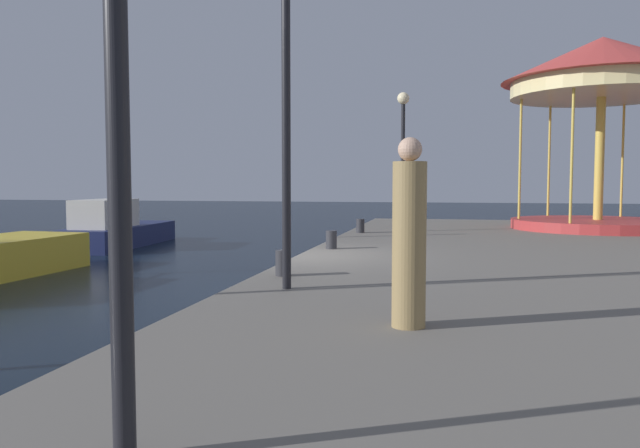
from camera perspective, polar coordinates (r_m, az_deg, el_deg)
name	(u,v)px	position (r m, az deg, el deg)	size (l,w,h in m)	color
ground_plane	(299,294)	(12.50, -2.00, -6.51)	(120.00, 120.00, 0.00)	black
motorboat_navy	(116,229)	(22.77, -18.48, -0.48)	(2.28, 5.93, 1.69)	#19214C
carousel	(602,85)	(21.24, 24.73, 11.68)	(6.02, 6.02, 5.93)	#B23333
lamp_post_mid_promenade	(286,65)	(8.47, -3.18, 14.58)	(0.36, 0.36, 4.44)	black
lamp_post_far_end	(403,136)	(18.53, 7.72, 8.11)	(0.36, 0.36, 4.13)	black
bollard_north	(331,240)	(13.47, 1.06, -1.47)	(0.24, 0.24, 0.40)	#2D2D33
bollard_south	(360,226)	(17.84, 3.77, -0.18)	(0.24, 0.24, 0.40)	#2D2D33
bollard_center	(283,263)	(9.58, -3.45, -3.64)	(0.24, 0.24, 0.40)	#2D2D33
person_by_the_water	(409,238)	(6.17, 8.29, -1.34)	(0.34, 0.34, 1.90)	#937A4C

